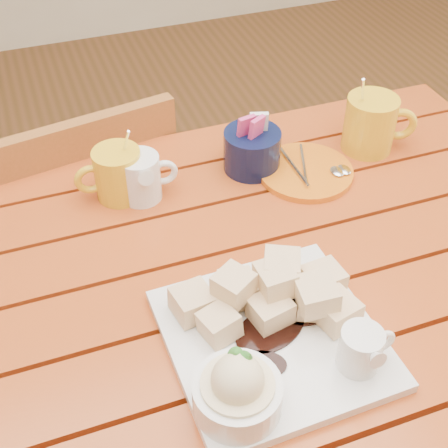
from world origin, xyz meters
name	(u,v)px	position (x,y,z in m)	size (l,w,h in m)	color
table	(228,326)	(0.00, 0.00, 0.64)	(1.20, 0.79, 0.75)	#A63515
dessert_plate	(269,337)	(0.00, -0.14, 0.78)	(0.27, 0.27, 0.11)	white
coffee_mug_left	(117,173)	(-0.11, 0.25, 0.80)	(0.11, 0.08, 0.13)	gold
coffee_mug_right	(372,123)	(0.36, 0.23, 0.80)	(0.13, 0.09, 0.16)	gold
cream_pitcher	(141,176)	(-0.07, 0.23, 0.79)	(0.10, 0.08, 0.08)	white
sugar_caddy	(252,149)	(0.13, 0.24, 0.79)	(0.10, 0.10, 0.11)	#0B1233
orange_saucer	(307,172)	(0.22, 0.19, 0.76)	(0.17, 0.17, 0.02)	orange
chair_far	(83,240)	(-0.17, 0.48, 0.46)	(0.45, 0.45, 0.82)	brown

